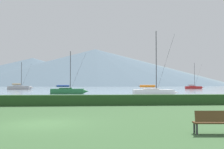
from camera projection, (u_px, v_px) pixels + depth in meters
ground_plane at (43, 124)px, 13.15m from camera, size 1000.00×1000.00×0.00m
harbor_water at (87, 87)px, 149.63m from camera, size 320.00×246.00×0.00m
hedge_line at (65, 100)px, 24.13m from camera, size 80.00×1.20×0.97m
sailboat_slip_1 at (20, 87)px, 88.62m from camera, size 8.73×3.35×9.33m
sailboat_slip_2 at (193, 87)px, 100.37m from camera, size 7.01×2.61×9.97m
sailboat_slip_4 at (154, 92)px, 42.83m from camera, size 7.63×2.46×10.74m
sailboat_slip_6 at (68, 91)px, 51.08m from camera, size 7.38×2.33×8.41m
park_bench_near_path at (213, 121)px, 10.50m from camera, size 1.56×0.59×0.95m
distant_hill_west_ridge at (111, 69)px, 346.15m from camera, size 301.76×301.76×42.46m
distant_hill_central_peak at (33, 71)px, 358.16m from camera, size 262.90×262.90×37.16m
distant_hill_east_ridge at (95, 67)px, 305.25m from camera, size 289.08×289.08×42.36m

